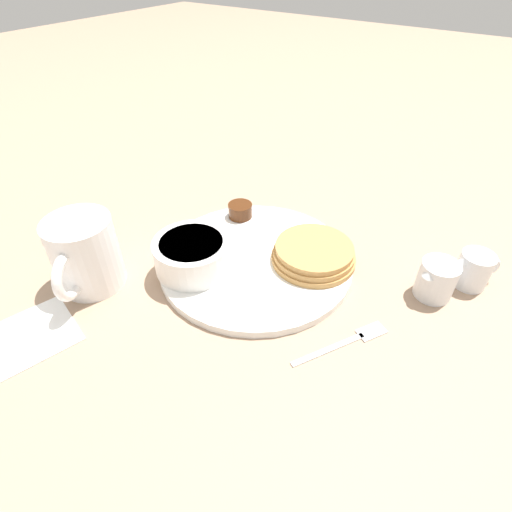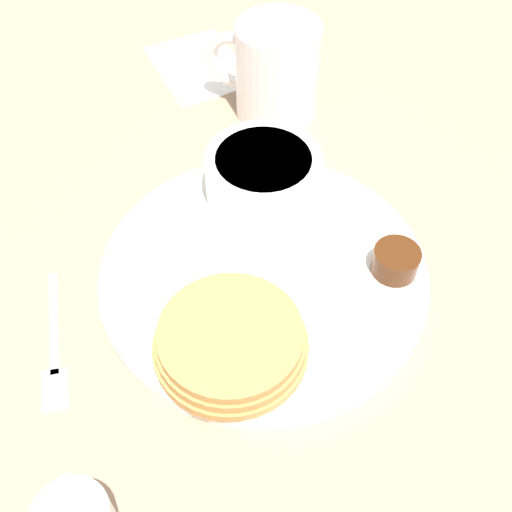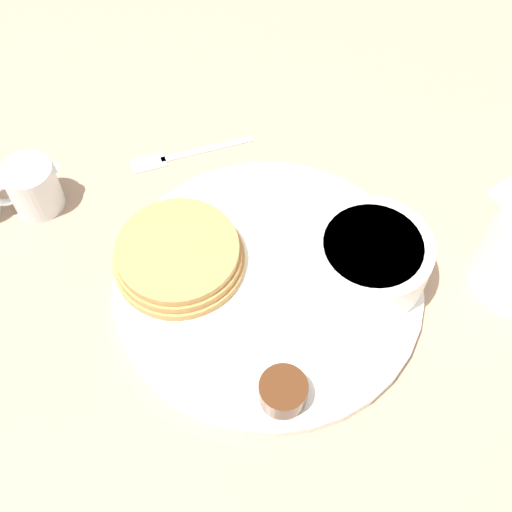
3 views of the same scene
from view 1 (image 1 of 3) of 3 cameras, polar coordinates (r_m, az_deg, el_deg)
name	(u,v)px [view 1 (image 1 of 3)]	position (r m, az deg, el deg)	size (l,w,h in m)	color
ground_plane	(256,264)	(0.60, -0.03, -1.09)	(4.00, 4.00, 0.00)	#9E7F66
plate	(256,261)	(0.60, -0.03, -0.65)	(0.29, 0.29, 0.01)	white
pancake_stack	(314,254)	(0.59, 8.25, 0.34)	(0.12, 0.12, 0.03)	#B78447
bowl	(192,254)	(0.57, -9.07, 0.35)	(0.11, 0.11, 0.05)	white
syrup_cup	(240,210)	(0.68, -2.27, 6.52)	(0.04, 0.04, 0.02)	#47230F
butter_ramekin	(179,252)	(0.59, -10.93, 0.54)	(0.04, 0.04, 0.04)	white
coffee_mug	(85,255)	(0.59, -23.27, 0.18)	(0.12, 0.09, 0.10)	white
creamer_pitcher_near	(437,279)	(0.59, 24.41, -3.03)	(0.07, 0.05, 0.06)	white
creamer_pitcher_far	(474,270)	(0.63, 28.69, -1.70)	(0.05, 0.05, 0.05)	white
fork	(351,340)	(0.51, 13.37, -11.56)	(0.12, 0.08, 0.00)	silver
napkin	(19,341)	(0.58, -30.74, -10.35)	(0.15, 0.13, 0.00)	white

